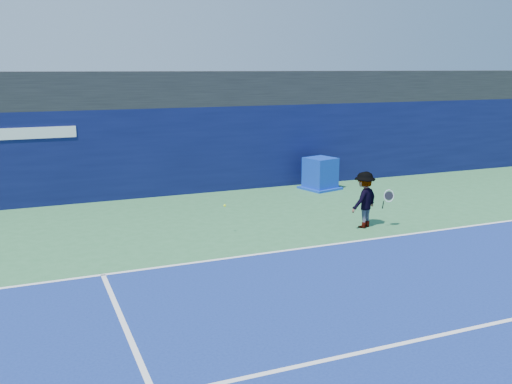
# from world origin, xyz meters

# --- Properties ---
(ground) EXTENTS (80.00, 80.00, 0.00)m
(ground) POSITION_xyz_m (0.00, 0.00, 0.00)
(ground) COLOR #327040
(ground) RESTS_ON ground
(baseline) EXTENTS (24.00, 0.10, 0.01)m
(baseline) POSITION_xyz_m (0.00, 3.00, 0.01)
(baseline) COLOR white
(baseline) RESTS_ON ground
(service_line) EXTENTS (24.00, 0.10, 0.01)m
(service_line) POSITION_xyz_m (0.00, -2.00, 0.01)
(service_line) COLOR white
(service_line) RESTS_ON ground
(stadium_band) EXTENTS (36.00, 3.00, 1.20)m
(stadium_band) POSITION_xyz_m (0.00, 11.50, 3.60)
(stadium_band) COLOR black
(stadium_band) RESTS_ON back_wall_assembly
(back_wall_assembly) EXTENTS (36.00, 1.03, 3.00)m
(back_wall_assembly) POSITION_xyz_m (-0.00, 10.50, 1.50)
(back_wall_assembly) COLOR #0B103C
(back_wall_assembly) RESTS_ON ground
(equipment_cart) EXTENTS (1.46, 1.46, 1.15)m
(equipment_cart) POSITION_xyz_m (3.55, 9.04, 0.52)
(equipment_cart) COLOR #0C2DA8
(equipment_cart) RESTS_ON ground
(tennis_player) EXTENTS (1.31, 0.95, 1.56)m
(tennis_player) POSITION_xyz_m (2.20, 4.09, 0.78)
(tennis_player) COLOR white
(tennis_player) RESTS_ON ground
(tennis_ball) EXTENTS (0.07, 0.07, 0.07)m
(tennis_ball) POSITION_xyz_m (-1.58, 4.88, 0.78)
(tennis_ball) COLOR #BCE119
(tennis_ball) RESTS_ON ground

